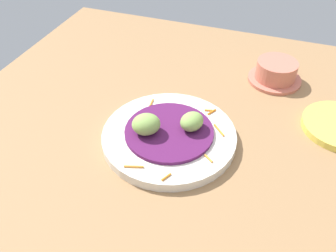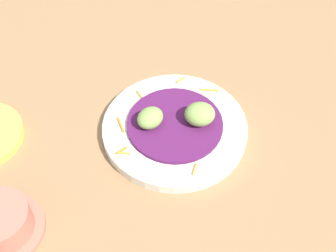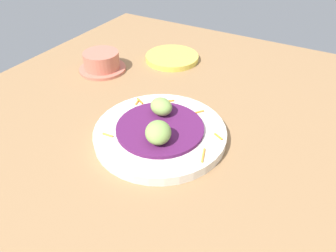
{
  "view_description": "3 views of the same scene",
  "coord_description": "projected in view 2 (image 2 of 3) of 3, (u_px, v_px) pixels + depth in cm",
  "views": [
    {
      "loc": [
        -47.47,
        -11.93,
        52.13
      ],
      "look_at": [
        2.16,
        5.71,
        6.24
      ],
      "focal_mm": 38.7,
      "sensor_mm": 36.0,
      "label": 1
    },
    {
      "loc": [
        51.53,
        24.86,
        67.26
      ],
      "look_at": [
        4.5,
        5.06,
        5.47
      ],
      "focal_mm": 47.91,
      "sensor_mm": 36.0,
      "label": 2
    },
    {
      "loc": [
        -22.83,
        47.44,
        42.57
      ],
      "look_at": [
        1.05,
        5.4,
        5.25
      ],
      "focal_mm": 33.2,
      "sensor_mm": 36.0,
      "label": 3
    }
  ],
  "objects": [
    {
      "name": "carrot_garnish",
      "position": [
        158.0,
        119.0,
        0.83
      ],
      "size": [
        22.4,
        17.71,
        0.4
      ],
      "color": "orange",
      "rests_on": "main_plate"
    },
    {
      "name": "table_surface",
      "position": [
        153.0,
        116.0,
        0.87
      ],
      "size": [
        110.0,
        110.0,
        2.0
      ],
      "primitive_type": "cube",
      "color": "#936D47",
      "rests_on": "ground"
    },
    {
      "name": "guac_scoop_center",
      "position": [
        150.0,
        118.0,
        0.8
      ],
      "size": [
        6.29,
        5.86,
        3.44
      ],
      "primitive_type": "ellipsoid",
      "rotation": [
        0.0,
        0.0,
        2.73
      ],
      "color": "#84A851",
      "rests_on": "cabbage_bed"
    },
    {
      "name": "cabbage_bed",
      "position": [
        175.0,
        124.0,
        0.82
      ],
      "size": [
        17.64,
        17.64,
        0.74
      ],
      "primitive_type": "cylinder",
      "color": "#51194C",
      "rests_on": "main_plate"
    },
    {
      "name": "terracotta_bowl",
      "position": [
        1.0,
        223.0,
        0.69
      ],
      "size": [
        12.84,
        12.84,
        5.26
      ],
      "color": "#C66B56",
      "rests_on": "table_surface"
    },
    {
      "name": "guac_scoop_left",
      "position": [
        200.0,
        114.0,
        0.8
      ],
      "size": [
        6.89,
        7.16,
        4.01
      ],
      "primitive_type": "ellipsoid",
      "rotation": [
        0.0,
        0.0,
        0.49
      ],
      "color": "#84A851",
      "rests_on": "cabbage_bed"
    },
    {
      "name": "main_plate",
      "position": [
        175.0,
        129.0,
        0.83
      ],
      "size": [
        26.72,
        26.72,
        1.99
      ],
      "primitive_type": "cylinder",
      "color": "silver",
      "rests_on": "table_surface"
    }
  ]
}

